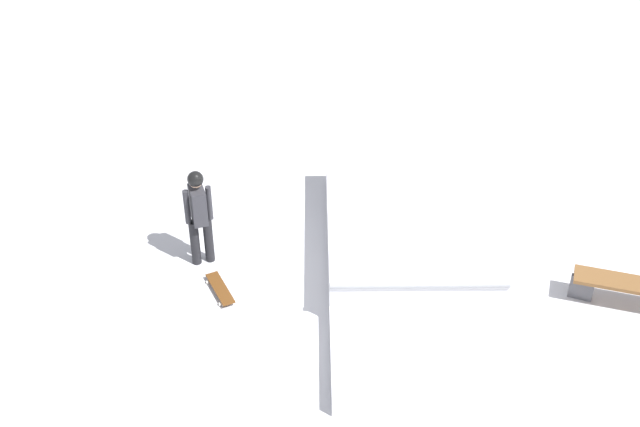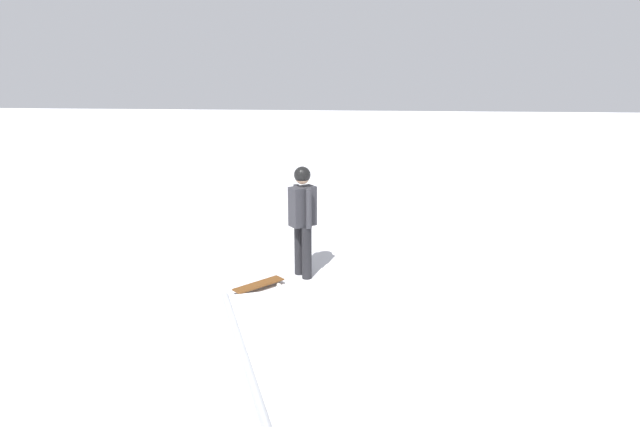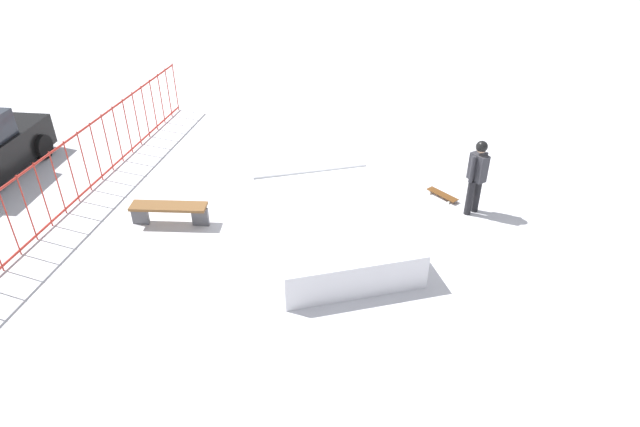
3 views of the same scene
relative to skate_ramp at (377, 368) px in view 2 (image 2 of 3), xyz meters
name	(u,v)px [view 2 (image 2 of 3)]	position (x,y,z in m)	size (l,w,h in m)	color
ground_plane	(301,374)	(0.80, -0.35, -0.32)	(60.00, 60.00, 0.00)	silver
skate_ramp	(377,368)	(0.00, 0.00, 0.00)	(5.97, 4.33, 0.74)	silver
skater	(303,213)	(1.07, -3.13, 0.69)	(0.43, 0.41, 1.73)	black
skateboard	(259,285)	(1.66, -2.55, -0.24)	(0.70, 0.71, 0.09)	#593314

